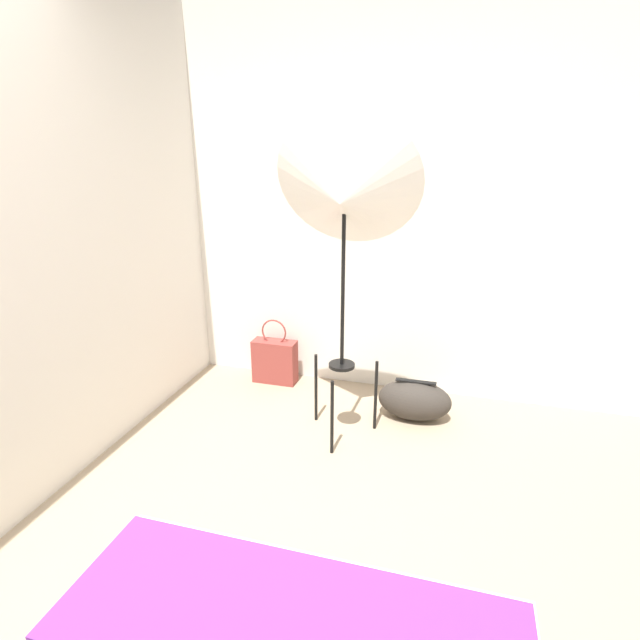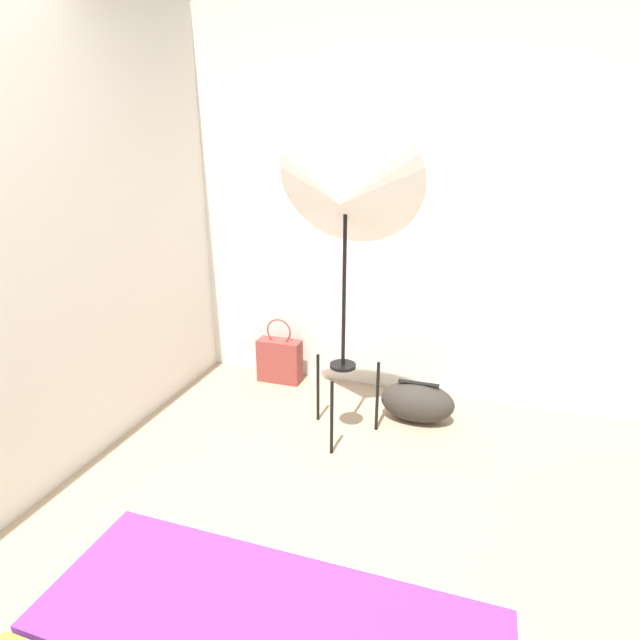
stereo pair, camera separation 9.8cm
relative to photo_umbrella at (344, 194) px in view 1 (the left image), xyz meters
name	(u,v)px [view 1 (the left image)]	position (x,y,z in m)	size (l,w,h in m)	color
wall_back	(368,207)	(-0.01, 0.75, -0.15)	(8.00, 0.05, 2.60)	silver
wall_side_left	(51,231)	(-1.30, -0.66, -0.15)	(0.05, 8.00, 2.60)	silver
photo_umbrella	(344,194)	(0.00, 0.00, 0.00)	(0.82, 0.58, 1.88)	black
tote_bag	(275,361)	(-0.65, 0.57, -1.28)	(0.33, 0.13, 0.50)	brown
duffel_bag	(415,400)	(0.42, 0.31, -1.32)	(0.47, 0.26, 0.27)	#332D28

